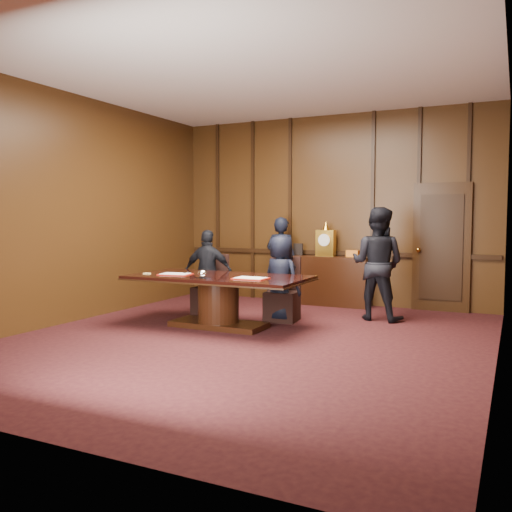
{
  "coord_description": "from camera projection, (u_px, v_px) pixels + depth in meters",
  "views": [
    {
      "loc": [
        3.16,
        -6.24,
        1.61
      ],
      "look_at": [
        -0.25,
        0.82,
        1.05
      ],
      "focal_mm": 38.0,
      "sensor_mm": 36.0,
      "label": 1
    }
  ],
  "objects": [
    {
      "name": "room",
      "position": [
        255.0,
        209.0,
        7.06
      ],
      "size": [
        7.0,
        7.04,
        3.5
      ],
      "color": "black",
      "rests_on": "ground"
    },
    {
      "name": "sideboard",
      "position": [
        326.0,
        278.0,
        9.98
      ],
      "size": [
        1.6,
        0.45,
        1.54
      ],
      "color": "black",
      "rests_on": "ground"
    },
    {
      "name": "conference_table",
      "position": [
        218.0,
        293.0,
        7.92
      ],
      "size": [
        2.62,
        1.32,
        0.76
      ],
      "color": "black",
      "rests_on": "ground"
    },
    {
      "name": "folder_left",
      "position": [
        175.0,
        274.0,
        8.05
      ],
      "size": [
        0.51,
        0.41,
        0.02
      ],
      "rotation": [
        0.0,
        0.0,
        0.18
      ],
      "color": "#B21E10",
      "rests_on": "conference_table"
    },
    {
      "name": "folder_right",
      "position": [
        251.0,
        278.0,
        7.49
      ],
      "size": [
        0.47,
        0.34,
        0.02
      ],
      "rotation": [
        0.0,
        0.0,
        0.02
      ],
      "color": "#B21E10",
      "rests_on": "conference_table"
    },
    {
      "name": "inkstand",
      "position": [
        202.0,
        275.0,
        7.49
      ],
      "size": [
        0.2,
        0.14,
        0.12
      ],
      "color": "white",
      "rests_on": "conference_table"
    },
    {
      "name": "notepad",
      "position": [
        147.0,
        273.0,
        8.15
      ],
      "size": [
        0.11,
        0.08,
        0.01
      ],
      "primitive_type": "cube",
      "rotation": [
        0.0,
        0.0,
        0.1
      ],
      "color": "#F5D978",
      "rests_on": "conference_table"
    },
    {
      "name": "chair_left",
      "position": [
        211.0,
        297.0,
        9.0
      ],
      "size": [
        0.49,
        0.49,
        0.99
      ],
      "rotation": [
        0.0,
        0.0,
        0.03
      ],
      "color": "black",
      "rests_on": "ground"
    },
    {
      "name": "chair_right",
      "position": [
        283.0,
        302.0,
        8.44
      ],
      "size": [
        0.53,
        0.53,
        0.99
      ],
      "rotation": [
        0.0,
        0.0,
        0.11
      ],
      "color": "black",
      "rests_on": "ground"
    },
    {
      "name": "signatory_left",
      "position": [
        208.0,
        273.0,
        8.91
      ],
      "size": [
        0.88,
        0.51,
        1.41
      ],
      "primitive_type": "imported",
      "rotation": [
        0.0,
        0.0,
        3.36
      ],
      "color": "black",
      "rests_on": "ground"
    },
    {
      "name": "signatory_right",
      "position": [
        281.0,
        279.0,
        8.34
      ],
      "size": [
        0.75,
        0.59,
        1.34
      ],
      "primitive_type": "imported",
      "rotation": [
        0.0,
        0.0,
        2.86
      ],
      "color": "black",
      "rests_on": "ground"
    },
    {
      "name": "witness_left",
      "position": [
        281.0,
        260.0,
        10.17
      ],
      "size": [
        0.6,
        0.39,
        1.62
      ],
      "primitive_type": "imported",
      "rotation": [
        0.0,
        0.0,
        3.15
      ],
      "color": "black",
      "rests_on": "ground"
    },
    {
      "name": "witness_right",
      "position": [
        377.0,
        264.0,
        8.48
      ],
      "size": [
        0.95,
        0.79,
        1.77
      ],
      "primitive_type": "imported",
      "rotation": [
        0.0,
        0.0,
        3.0
      ],
      "color": "black",
      "rests_on": "ground"
    }
  ]
}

